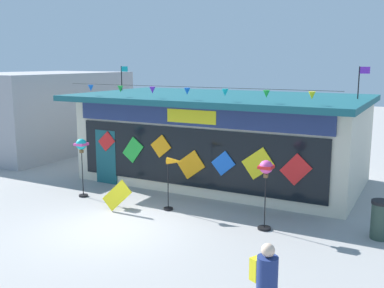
% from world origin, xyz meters
% --- Properties ---
extents(ground_plane, '(80.00, 80.00, 0.00)m').
position_xyz_m(ground_plane, '(0.00, 0.00, 0.00)').
color(ground_plane, '#9E9B99').
extents(kite_shop_building, '(10.38, 6.06, 4.32)m').
position_xyz_m(kite_shop_building, '(0.49, 6.09, 1.66)').
color(kite_shop_building, beige).
rests_on(kite_shop_building, ground_plane).
extents(wind_spinner_far_left, '(0.36, 0.36, 1.97)m').
position_xyz_m(wind_spinner_far_left, '(-2.73, 1.83, 1.61)').
color(wind_spinner_far_left, black).
rests_on(wind_spinner_far_left, ground_plane).
extents(wind_spinner_left, '(0.67, 0.32, 1.66)m').
position_xyz_m(wind_spinner_left, '(0.71, 1.99, 1.27)').
color(wind_spinner_left, black).
rests_on(wind_spinner_left, ground_plane).
extents(wind_spinner_center_left, '(0.37, 0.37, 1.91)m').
position_xyz_m(wind_spinner_center_left, '(3.65, 1.81, 1.51)').
color(wind_spinner_center_left, black).
rests_on(wind_spinner_center_left, ground_plane).
extents(trash_bin, '(0.52, 0.52, 1.01)m').
position_xyz_m(trash_bin, '(6.47, 2.57, 0.51)').
color(trash_bin, '#2D4238').
rests_on(trash_bin, ground_plane).
extents(display_kite_on_ground, '(0.98, 0.20, 0.98)m').
position_xyz_m(display_kite_on_ground, '(-0.78, 1.15, 0.49)').
color(display_kite_on_ground, yellow).
rests_on(display_kite_on_ground, ground_plane).
extents(neighbour_building, '(5.55, 8.27, 3.94)m').
position_xyz_m(neighbour_building, '(-10.26, 7.36, 1.97)').
color(neighbour_building, '#99999E').
rests_on(neighbour_building, ground_plane).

